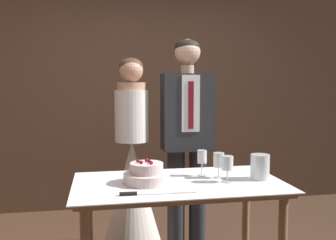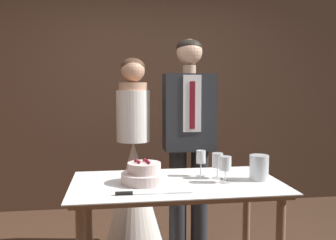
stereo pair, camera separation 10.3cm
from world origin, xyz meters
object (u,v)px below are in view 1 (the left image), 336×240
(cake_table, at_px, (179,197))
(hurricane_candle, at_px, (260,167))
(wine_glass_middle, at_px, (227,164))
(wine_glass_near, at_px, (202,158))
(wine_glass_far, at_px, (219,161))
(cake_knife, at_px, (143,194))
(tiered_cake, at_px, (147,174))
(groom, at_px, (187,131))
(bride, at_px, (132,182))

(cake_table, xyz_separation_m, hurricane_candle, (0.55, -0.03, 0.18))
(wine_glass_middle, bearing_deg, wine_glass_near, 121.28)
(cake_table, distance_m, wine_glass_far, 0.36)
(cake_table, bearing_deg, wine_glass_middle, -11.02)
(cake_knife, xyz_separation_m, wine_glass_near, (0.45, 0.38, 0.12))
(tiered_cake, distance_m, wine_glass_middle, 0.53)
(wine_glass_near, height_order, groom, groom)
(wine_glass_far, bearing_deg, hurricane_candle, -17.87)
(tiered_cake, xyz_separation_m, bride, (-0.03, 0.76, -0.25))
(tiered_cake, xyz_separation_m, hurricane_candle, (0.76, -0.04, 0.02))
(cake_knife, distance_m, wine_glass_middle, 0.61)
(tiered_cake, relative_size, wine_glass_near, 1.66)
(tiered_cake, xyz_separation_m, wine_glass_near, (0.40, 0.12, 0.07))
(hurricane_candle, bearing_deg, bride, 134.64)
(wine_glass_near, distance_m, groom, 0.65)
(cake_knife, relative_size, wine_glass_far, 2.60)
(cake_table, bearing_deg, wine_glass_far, 10.45)
(hurricane_candle, bearing_deg, wine_glass_middle, -172.93)
(tiered_cake, xyz_separation_m, wine_glass_middle, (0.52, -0.07, 0.06))
(wine_glass_middle, xyz_separation_m, hurricane_candle, (0.24, 0.03, -0.04))
(wine_glass_near, distance_m, wine_glass_far, 0.12)
(hurricane_candle, height_order, groom, groom)
(wine_glass_near, bearing_deg, tiered_cake, -162.99)
(cake_table, relative_size, groom, 0.75)
(cake_table, relative_size, hurricane_candle, 8.14)
(wine_glass_middle, xyz_separation_m, bride, (-0.55, 0.83, -0.31))
(groom, bearing_deg, tiered_cake, -120.53)
(bride, bearing_deg, cake_table, -72.77)
(cake_knife, xyz_separation_m, hurricane_candle, (0.81, 0.22, 0.07))
(wine_glass_near, relative_size, wine_glass_middle, 1.05)
(wine_glass_middle, xyz_separation_m, groom, (-0.07, 0.83, 0.12))
(wine_glass_near, relative_size, bride, 0.11)
(cake_knife, distance_m, groom, 1.15)
(cake_table, xyz_separation_m, tiered_cake, (-0.21, 0.01, 0.15))
(wine_glass_far, bearing_deg, bride, 126.45)
(hurricane_candle, relative_size, groom, 0.09)
(bride, height_order, groom, groom)
(cake_table, height_order, tiered_cake, tiered_cake)
(cake_table, relative_size, tiered_cake, 4.56)
(tiered_cake, distance_m, wine_glass_far, 0.50)
(cake_table, bearing_deg, groom, 72.76)
(wine_glass_far, xyz_separation_m, hurricane_candle, (0.26, -0.08, -0.03))
(cake_knife, distance_m, wine_glass_far, 0.64)
(tiered_cake, distance_m, hurricane_candle, 0.76)
(cake_table, distance_m, tiered_cake, 0.26)
(bride, bearing_deg, wine_glass_middle, -56.50)
(bride, bearing_deg, wine_glass_near, -55.85)
(wine_glass_far, relative_size, groom, 0.10)
(tiered_cake, height_order, bride, bride)
(wine_glass_near, relative_size, wine_glass_far, 1.04)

